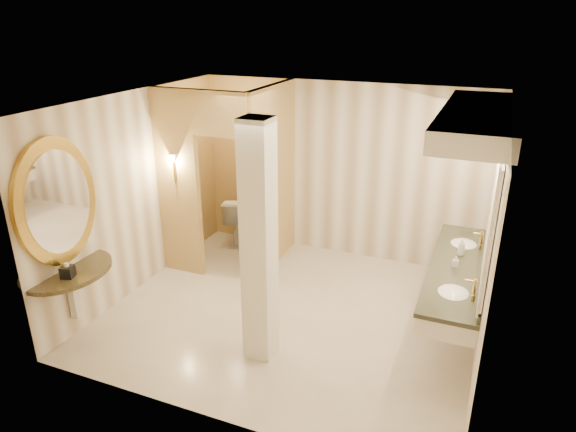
{
  "coord_description": "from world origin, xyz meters",
  "views": [
    {
      "loc": [
        2.12,
        -5.3,
        3.64
      ],
      "look_at": [
        -0.13,
        0.2,
        1.26
      ],
      "focal_mm": 32.0,
      "sensor_mm": 36.0,
      "label": 1
    }
  ],
  "objects": [
    {
      "name": "wall_back",
      "position": [
        0.0,
        2.0,
        1.35
      ],
      "size": [
        4.5,
        0.02,
        2.7
      ],
      "primitive_type": "cube",
      "color": "white",
      "rests_on": "floor"
    },
    {
      "name": "tissue_box",
      "position": [
        -2.07,
        -1.54,
        0.94
      ],
      "size": [
        0.17,
        0.17,
        0.13
      ],
      "primitive_type": "cube",
      "rotation": [
        0.0,
        0.0,
        0.31
      ],
      "color": "black",
      "rests_on": "console_shelf"
    },
    {
      "name": "soap_bottle_a",
      "position": [
        1.91,
        0.35,
        0.94
      ],
      "size": [
        0.07,
        0.07,
        0.13
      ],
      "primitive_type": "imported",
      "rotation": [
        0.0,
        0.0,
        0.2
      ],
      "color": "beige",
      "rests_on": "vanity"
    },
    {
      "name": "wall_left",
      "position": [
        -2.25,
        0.0,
        1.35
      ],
      "size": [
        0.02,
        4.0,
        2.7
      ],
      "primitive_type": "cube",
      "color": "white",
      "rests_on": "floor"
    },
    {
      "name": "floor",
      "position": [
        0.0,
        0.0,
        0.0
      ],
      "size": [
        4.5,
        4.5,
        0.0
      ],
      "primitive_type": "plane",
      "color": "beige",
      "rests_on": "ground"
    },
    {
      "name": "toilet_closet",
      "position": [
        -1.13,
        0.97,
        1.39
      ],
      "size": [
        1.5,
        1.55,
        2.7
      ],
      "color": "tan",
      "rests_on": "floor"
    },
    {
      "name": "wall_sconce",
      "position": [
        -1.93,
        0.43,
        1.73
      ],
      "size": [
        0.14,
        0.14,
        0.42
      ],
      "color": "#BA8D3B",
      "rests_on": "toilet_closet"
    },
    {
      "name": "soap_bottle_b",
      "position": [
        1.94,
        0.78,
        0.93
      ],
      "size": [
        0.11,
        0.11,
        0.11
      ],
      "primitive_type": "imported",
      "rotation": [
        0.0,
        0.0,
        -0.2
      ],
      "color": "silver",
      "rests_on": "vanity"
    },
    {
      "name": "vanity",
      "position": [
        1.98,
        0.4,
        1.63
      ],
      "size": [
        0.75,
        2.62,
        2.09
      ],
      "color": "silver",
      "rests_on": "floor"
    },
    {
      "name": "wall_front",
      "position": [
        0.0,
        -2.0,
        1.35
      ],
      "size": [
        4.5,
        0.02,
        2.7
      ],
      "primitive_type": "cube",
      "color": "white",
      "rests_on": "floor"
    },
    {
      "name": "pillar",
      "position": [
        -0.01,
        -0.9,
        1.35
      ],
      "size": [
        0.31,
        0.31,
        2.7
      ],
      "primitive_type": "cube",
      "color": "silver",
      "rests_on": "floor"
    },
    {
      "name": "ceiling",
      "position": [
        0.0,
        0.0,
        2.7
      ],
      "size": [
        4.5,
        4.5,
        0.0
      ],
      "primitive_type": "plane",
      "rotation": [
        3.14,
        0.0,
        0.0
      ],
      "color": "silver",
      "rests_on": "wall_back"
    },
    {
      "name": "wall_right",
      "position": [
        2.25,
        0.0,
        1.35
      ],
      "size": [
        0.02,
        4.0,
        2.7
      ],
      "primitive_type": "cube",
      "color": "white",
      "rests_on": "floor"
    },
    {
      "name": "console_shelf",
      "position": [
        -2.21,
        -1.4,
        1.35
      ],
      "size": [
        1.12,
        1.12,
        2.01
      ],
      "color": "black",
      "rests_on": "floor"
    },
    {
      "name": "toilet",
      "position": [
        -1.6,
        1.75,
        0.41
      ],
      "size": [
        0.63,
        0.88,
        0.82
      ],
      "primitive_type": "imported",
      "rotation": [
        0.0,
        0.0,
        3.37
      ],
      "color": "white",
      "rests_on": "floor"
    },
    {
      "name": "soap_bottle_c",
      "position": [
        1.94,
        0.7,
        0.99
      ],
      "size": [
        0.11,
        0.11,
        0.22
      ],
      "primitive_type": "imported",
      "rotation": [
        0.0,
        0.0,
        0.32
      ],
      "color": "#C6B28C",
      "rests_on": "vanity"
    }
  ]
}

